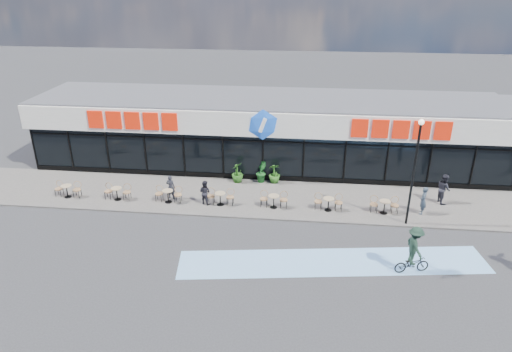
# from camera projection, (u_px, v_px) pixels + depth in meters

# --- Properties ---
(ground) EXTENTS (120.00, 120.00, 0.00)m
(ground) POSITION_uv_depth(u_px,v_px,m) (250.00, 240.00, 22.51)
(ground) COLOR #28282B
(ground) RESTS_ON ground
(sidewalk) EXTENTS (44.00, 5.00, 0.10)m
(sidewalk) POSITION_uv_depth(u_px,v_px,m) (259.00, 198.00, 26.57)
(sidewalk) COLOR #5A5650
(sidewalk) RESTS_ON ground
(bike_lane) EXTENTS (14.17, 4.13, 0.01)m
(bike_lane) POSITION_uv_depth(u_px,v_px,m) (333.00, 262.00, 20.75)
(bike_lane) COLOR #6FA0D1
(bike_lane) RESTS_ON ground
(building) EXTENTS (30.60, 6.57, 4.75)m
(building) POSITION_uv_depth(u_px,v_px,m) (267.00, 131.00, 30.57)
(building) COLOR black
(building) RESTS_ON ground
(lamp_post) EXTENTS (0.28, 0.28, 5.63)m
(lamp_post) POSITION_uv_depth(u_px,v_px,m) (415.00, 165.00, 22.42)
(lamp_post) COLOR black
(lamp_post) RESTS_ON sidewalk
(bistro_set_0) EXTENTS (1.54, 0.62, 0.90)m
(bistro_set_0) POSITION_uv_depth(u_px,v_px,m) (68.00, 189.00, 26.45)
(bistro_set_0) COLOR tan
(bistro_set_0) RESTS_ON sidewalk
(bistro_set_1) EXTENTS (1.54, 0.62, 0.90)m
(bistro_set_1) POSITION_uv_depth(u_px,v_px,m) (117.00, 192.00, 26.15)
(bistro_set_1) COLOR tan
(bistro_set_1) RESTS_ON sidewalk
(bistro_set_2) EXTENTS (1.54, 0.62, 0.90)m
(bistro_set_2) POSITION_uv_depth(u_px,v_px,m) (168.00, 194.00, 25.85)
(bistro_set_2) COLOR tan
(bistro_set_2) RESTS_ON sidewalk
(bistro_set_3) EXTENTS (1.54, 0.62, 0.90)m
(bistro_set_3) POSITION_uv_depth(u_px,v_px,m) (220.00, 197.00, 25.56)
(bistro_set_3) COLOR tan
(bistro_set_3) RESTS_ON sidewalk
(bistro_set_4) EXTENTS (1.54, 0.62, 0.90)m
(bistro_set_4) POSITION_uv_depth(u_px,v_px,m) (274.00, 199.00, 25.26)
(bistro_set_4) COLOR tan
(bistro_set_4) RESTS_ON sidewalk
(bistro_set_5) EXTENTS (1.54, 0.62, 0.90)m
(bistro_set_5) POSITION_uv_depth(u_px,v_px,m) (328.00, 202.00, 24.97)
(bistro_set_5) COLOR tan
(bistro_set_5) RESTS_ON sidewalk
(bistro_set_6) EXTENTS (1.54, 0.62, 0.90)m
(bistro_set_6) POSITION_uv_depth(u_px,v_px,m) (384.00, 205.00, 24.67)
(bistro_set_6) COLOR tan
(bistro_set_6) RESTS_ON sidewalk
(potted_plant_left) EXTENTS (0.96, 0.96, 1.27)m
(potted_plant_left) POSITION_uv_depth(u_px,v_px,m) (237.00, 172.00, 28.23)
(potted_plant_left) COLOR #1F4814
(potted_plant_left) RESTS_ON sidewalk
(potted_plant_mid) EXTENTS (0.61, 0.74, 1.32)m
(potted_plant_mid) POSITION_uv_depth(u_px,v_px,m) (261.00, 172.00, 28.28)
(potted_plant_mid) COLOR #164D1A
(potted_plant_mid) RESTS_ON sidewalk
(potted_plant_right) EXTENTS (0.86, 0.86, 1.23)m
(potted_plant_right) POSITION_uv_depth(u_px,v_px,m) (274.00, 173.00, 28.18)
(potted_plant_right) COLOR #275A19
(potted_plant_right) RESTS_ON sidewalk
(patron_left) EXTENTS (0.57, 0.42, 1.44)m
(patron_left) POSITION_uv_depth(u_px,v_px,m) (171.00, 187.00, 26.11)
(patron_left) COLOR black
(patron_left) RESTS_ON sidewalk
(patron_right) EXTENTS (0.84, 0.76, 1.41)m
(patron_right) POSITION_uv_depth(u_px,v_px,m) (205.00, 192.00, 25.52)
(patron_right) COLOR black
(patron_right) RESTS_ON sidewalk
(pedestrian_a) EXTENTS (0.50, 0.64, 1.56)m
(pedestrian_a) POSITION_uv_depth(u_px,v_px,m) (423.00, 200.00, 24.44)
(pedestrian_a) COLOR #2A3642
(pedestrian_a) RESTS_ON sidewalk
(pedestrian_b) EXTENTS (0.79, 0.94, 1.72)m
(pedestrian_b) POSITION_uv_depth(u_px,v_px,m) (444.00, 188.00, 25.61)
(pedestrian_b) COLOR black
(pedestrian_b) RESTS_ON sidewalk
(cyclist_a) EXTENTS (1.65, 1.28, 2.24)m
(cyclist_a) POSITION_uv_depth(u_px,v_px,m) (414.00, 252.00, 19.67)
(cyclist_a) COLOR black
(cyclist_a) RESTS_ON ground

